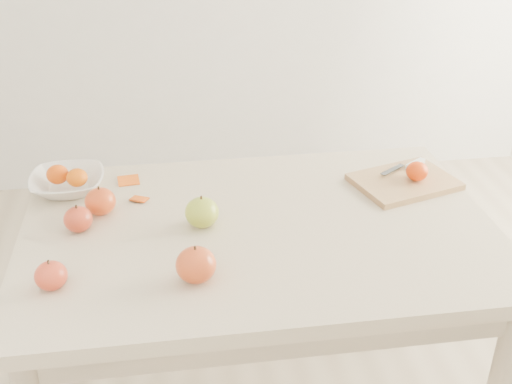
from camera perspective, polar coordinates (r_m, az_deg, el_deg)
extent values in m
cube|color=beige|center=(1.65, 0.25, -3.58)|extent=(1.20, 0.80, 0.04)
cylinder|color=#BCAA8E|center=(2.15, -15.71, -8.24)|extent=(0.06, 0.06, 0.71)
cylinder|color=#BCAA8E|center=(2.25, 12.67, -5.92)|extent=(0.06, 0.06, 0.71)
cube|color=tan|center=(1.87, 13.03, 0.90)|extent=(0.32, 0.27, 0.02)
ellipsoid|color=#D93B07|center=(1.86, 14.12, 1.81)|extent=(0.06, 0.06, 0.05)
imported|color=white|center=(1.86, -16.41, 0.78)|extent=(0.20, 0.20, 0.05)
ellipsoid|color=#DE5A07|center=(1.86, -17.23, 1.52)|extent=(0.06, 0.06, 0.05)
ellipsoid|color=#E36208|center=(1.83, -15.63, 1.25)|extent=(0.06, 0.06, 0.05)
cube|color=#E45A10|center=(1.88, -11.25, 0.90)|extent=(0.06, 0.05, 0.01)
cube|color=#D44F0F|center=(1.78, -10.33, -0.68)|extent=(0.06, 0.05, 0.01)
cube|color=white|center=(1.95, 13.99, 2.45)|extent=(0.07, 0.06, 0.01)
cube|color=#393B41|center=(1.90, 12.03, 1.96)|extent=(0.09, 0.07, 0.00)
ellipsoid|color=olive|center=(1.62, -4.83, -1.82)|extent=(0.09, 0.09, 0.08)
ellipsoid|color=maroon|center=(1.66, -15.53, -2.35)|extent=(0.07, 0.07, 0.06)
ellipsoid|color=#A7160B|center=(1.72, -13.67, -0.82)|extent=(0.08, 0.08, 0.07)
ellipsoid|color=#980C08|center=(1.43, -5.36, -6.46)|extent=(0.09, 0.09, 0.08)
ellipsoid|color=#A70D13|center=(1.47, -17.76, -7.10)|extent=(0.07, 0.07, 0.06)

